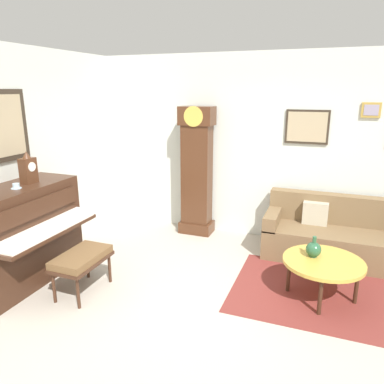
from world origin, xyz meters
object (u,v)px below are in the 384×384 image
Objects in this scene: couch at (336,236)px; green_jug at (314,249)px; coffee_table at (323,263)px; mantel_clock at (28,169)px; teacup at (16,186)px; grandfather_clock at (197,175)px; piano_bench at (82,259)px; piano at (23,234)px.

green_jug is (-0.25, -1.09, 0.23)m from couch.
coffee_table is 0.18m from green_jug.
mantel_clock reaches higher than teacup.
piano_bench is at bearing -104.83° from grandfather_clock.
grandfather_clock is 2.22m from couch.
piano_bench is 0.37× the size of couch.
piano reaches higher than couch.
green_jug is (3.25, 0.74, -0.82)m from mantel_clock.
teacup is at bearing -164.33° from coffee_table.
green_jug is at bearing -34.57° from grandfather_clock.
coffee_table is at bearing -34.24° from grandfather_clock.
couch is (2.70, 2.01, -0.09)m from piano_bench.
piano_bench is at bearing 1.43° from piano.
piano is 1.64× the size of coffee_table.
coffee_table is 3.53m from teacup.
couch is at bearing 27.58° from mantel_clock.
couch is 16.38× the size of teacup.
grandfather_clock is 17.50× the size of teacup.
piano_bench is at bearing -12.59° from mantel_clock.
coffee_table is (2.57, 0.85, 0.01)m from piano_bench.
grandfather_clock reaches higher than teacup.
green_jug is at bearing 20.53° from piano_bench.
grandfather_clock is 2.46m from coffee_table.
green_jug is at bearing 17.27° from teacup.
couch is at bearing 31.16° from teacup.
mantel_clock is 0.30m from teacup.
grandfather_clock is at bearing 145.43° from green_jug.
green_jug is (3.25, 0.94, -0.06)m from piano.
piano is at bearing -163.92° from green_jug.
grandfather_clock is at bearing 58.05° from piano.
mantel_clock is 3.44m from green_jug.
piano reaches higher than coffee_table.
piano_bench is 1.26m from mantel_clock.
coffee_table is at bearing -28.73° from green_jug.
coffee_table is (1.98, -1.35, -0.54)m from grandfather_clock.
teacup reaches higher than green_jug.
mantel_clock is (0.00, 0.20, 0.76)m from piano.
coffee_table is 2.32× the size of mantel_clock.
piano is 12.41× the size of teacup.
grandfather_clock is at bearing 145.76° from coffee_table.
teacup is (0.06, -0.06, 0.61)m from piano.
teacup is (-3.32, -0.93, 0.79)m from coffee_table.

